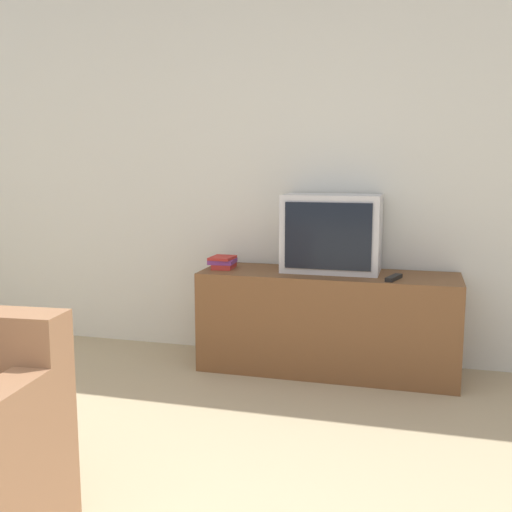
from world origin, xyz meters
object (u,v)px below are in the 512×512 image
tv_stand (328,322)px  remote_on_stand (394,278)px  book_stack (223,262)px  television (332,233)px

tv_stand → remote_on_stand: (0.41, -0.12, 0.33)m
tv_stand → remote_on_stand: 0.54m
tv_stand → remote_on_stand: bearing=-16.4°
tv_stand → book_stack: 0.78m
book_stack → remote_on_stand: book_stack is taller
television → tv_stand: bearing=-94.9°
tv_stand → television: size_ratio=2.65×
tv_stand → television: television is taller
television → book_stack: bearing=-174.0°
tv_stand → book_stack: size_ratio=8.14×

